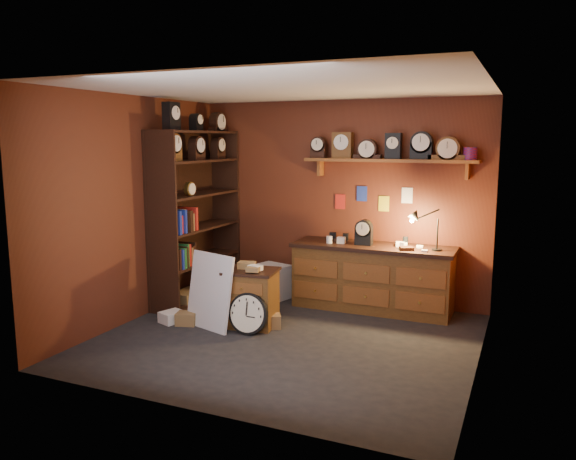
# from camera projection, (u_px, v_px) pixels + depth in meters

# --- Properties ---
(floor) EXTENTS (4.00, 4.00, 0.00)m
(floor) POSITION_uv_depth(u_px,v_px,m) (286.00, 340.00, 6.18)
(floor) COLOR black
(floor) RESTS_ON ground
(room_shell) EXTENTS (4.02, 3.62, 2.71)m
(room_shell) POSITION_uv_depth(u_px,v_px,m) (294.00, 183.00, 5.99)
(room_shell) COLOR #5E2816
(room_shell) RESTS_ON ground
(shelving_unit) EXTENTS (0.47, 1.60, 2.58)m
(shelving_unit) POSITION_uv_depth(u_px,v_px,m) (194.00, 209.00, 7.58)
(shelving_unit) COLOR black
(shelving_unit) RESTS_ON ground
(workbench) EXTENTS (2.07, 0.66, 1.36)m
(workbench) POSITION_uv_depth(u_px,v_px,m) (372.00, 274.00, 7.22)
(workbench) COLOR brown
(workbench) RESTS_ON ground
(low_cabinet) EXTENTS (0.66, 0.58, 0.77)m
(low_cabinet) POSITION_uv_depth(u_px,v_px,m) (251.00, 295.00, 6.59)
(low_cabinet) COLOR brown
(low_cabinet) RESTS_ON ground
(big_round_clock) EXTENTS (0.48, 0.16, 0.48)m
(big_round_clock) POSITION_uv_depth(u_px,v_px,m) (248.00, 314.00, 6.34)
(big_round_clock) COLOR black
(big_round_clock) RESTS_ON ground
(white_panel) EXTENTS (0.70, 0.38, 0.89)m
(white_panel) POSITION_uv_depth(u_px,v_px,m) (210.00, 327.00, 6.59)
(white_panel) COLOR silver
(white_panel) RESTS_ON ground
(mini_fridge) EXTENTS (0.56, 0.58, 0.47)m
(mini_fridge) POSITION_uv_depth(u_px,v_px,m) (270.00, 282.00, 7.75)
(mini_fridge) COLOR silver
(mini_fridge) RESTS_ON ground
(floor_box_a) EXTENTS (0.28, 0.26, 0.14)m
(floor_box_a) POSITION_uv_depth(u_px,v_px,m) (187.00, 318.00, 6.69)
(floor_box_a) COLOR olive
(floor_box_a) RESTS_ON ground
(floor_box_b) EXTENTS (0.30, 0.32, 0.13)m
(floor_box_b) POSITION_uv_depth(u_px,v_px,m) (172.00, 317.00, 6.77)
(floor_box_b) COLOR white
(floor_box_b) RESTS_ON ground
(floor_box_c) EXTENTS (0.27, 0.26, 0.16)m
(floor_box_c) POSITION_uv_depth(u_px,v_px,m) (271.00, 321.00, 6.56)
(floor_box_c) COLOR olive
(floor_box_c) RESTS_ON ground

